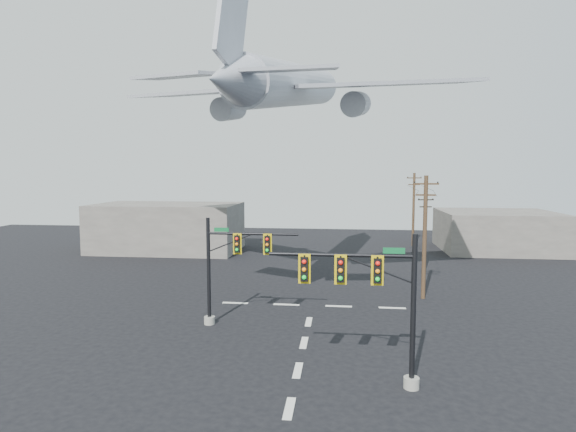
# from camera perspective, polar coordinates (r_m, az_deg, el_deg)

# --- Properties ---
(ground) EXTENTS (120.00, 120.00, 0.00)m
(ground) POSITION_cam_1_polar(r_m,az_deg,el_deg) (26.07, 1.17, -17.83)
(ground) COLOR black
(ground) RESTS_ON ground
(lane_markings) EXTENTS (14.00, 21.20, 0.01)m
(lane_markings) POSITION_cam_1_polar(r_m,az_deg,el_deg) (31.02, 2.11, -13.92)
(lane_markings) COLOR silver
(lane_markings) RESTS_ON ground
(signal_mast_near) EXTENTS (7.16, 0.81, 7.39)m
(signal_mast_near) POSITION_cam_1_polar(r_m,az_deg,el_deg) (23.25, 10.43, -9.92)
(signal_mast_near) COLOR gray
(signal_mast_near) RESTS_ON ground
(signal_mast_far) EXTENTS (6.34, 0.79, 7.18)m
(signal_mast_far) POSITION_cam_1_polar(r_m,az_deg,el_deg) (32.16, -7.22, -6.20)
(signal_mast_far) COLOR gray
(signal_mast_far) RESTS_ON ground
(utility_pole_a) EXTENTS (1.98, 0.35, 9.88)m
(utility_pole_a) POSITION_cam_1_polar(r_m,az_deg,el_deg) (39.75, 15.89, -2.16)
(utility_pole_a) COLOR #49311F
(utility_pole_a) RESTS_ON ground
(utility_pole_b) EXTENTS (1.59, 0.35, 7.87)m
(utility_pole_b) POSITION_cam_1_polar(r_m,az_deg,el_deg) (50.22, 15.93, -1.81)
(utility_pole_b) COLOR #49311F
(utility_pole_b) RESTS_ON ground
(utility_pole_c) EXTENTS (2.01, 0.51, 9.90)m
(utility_pole_c) POSITION_cam_1_polar(r_m,az_deg,el_deg) (67.23, 14.66, 0.94)
(utility_pole_c) COLOR #49311F
(utility_pole_c) RESTS_ON ground
(power_lines) EXTENTS (4.86, 27.48, 0.03)m
(power_lines) POSITION_cam_1_polar(r_m,az_deg,el_deg) (53.27, 15.52, 3.05)
(power_lines) COLOR black
(airliner) EXTENTS (30.61, 32.58, 8.58)m
(airliner) POSITION_cam_1_polar(r_m,az_deg,el_deg) (41.85, 0.34, 15.18)
(airliner) COLOR #A2A5AD
(building_left) EXTENTS (18.00, 10.00, 6.00)m
(building_left) POSITION_cam_1_polar(r_m,az_deg,el_deg) (63.31, -14.10, -1.30)
(building_left) COLOR slate
(building_left) RESTS_ON ground
(building_right) EXTENTS (14.00, 12.00, 5.00)m
(building_right) POSITION_cam_1_polar(r_m,az_deg,el_deg) (67.30, 23.55, -1.63)
(building_right) COLOR slate
(building_right) RESTS_ON ground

